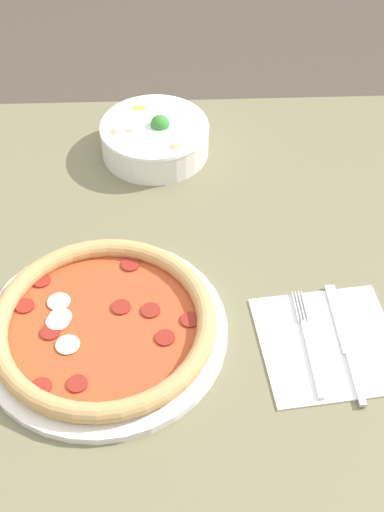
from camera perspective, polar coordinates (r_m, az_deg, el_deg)
name	(u,v)px	position (r m, az deg, el deg)	size (l,w,h in m)	color
ground_plane	(142,502)	(1.64, -4.06, -19.04)	(8.00, 8.00, 0.00)	#4C4238
dining_table	(121,327)	(1.11, -5.69, -5.70)	(1.01, 0.88, 0.73)	#706B4C
pizza	(103,326)	(0.95, -7.11, -5.55)	(0.33, 0.33, 0.04)	white
bowl	(154,136)	(1.21, -3.02, 9.55)	(0.18, 0.18, 0.07)	white
napkin	(328,344)	(0.96, 10.83, -6.89)	(0.20, 0.20, 0.00)	white
fork	(309,343)	(0.95, 9.31, -6.92)	(0.02, 0.17, 0.00)	silver
knife	(347,347)	(0.96, 12.27, -7.10)	(0.02, 0.20, 0.01)	silver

